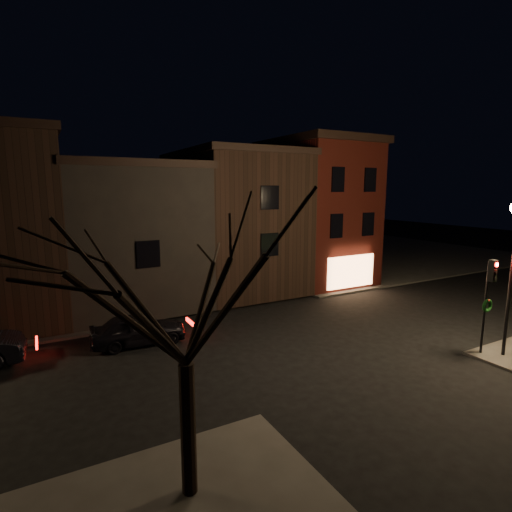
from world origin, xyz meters
The scene contains 8 objects.
ground centered at (0.00, 0.00, 0.00)m, with size 120.00×120.00×0.00m, color black.
sidewalk_far_right centered at (20.00, 20.00, 0.06)m, with size 30.00×30.00×0.12m, color #2D2B28.
corner_building centered at (8.00, 9.47, 5.40)m, with size 6.50×8.50×10.50m.
row_building_a centered at (1.50, 10.50, 4.83)m, with size 7.30×10.30×9.40m.
row_building_b centered at (-5.75, 10.50, 4.33)m, with size 7.80×10.30×8.40m.
traffic_signal centered at (5.60, -5.51, 2.81)m, with size 0.58×0.38×4.05m.
bare_tree_left centered at (-8.00, -7.00, 5.43)m, with size 5.60×5.60×7.50m.
parked_car_a centered at (-6.96, 2.90, 0.72)m, with size 1.69×4.21×1.43m, color black.
Camera 1 is at (-10.60, -14.94, 7.05)m, focal length 28.00 mm.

